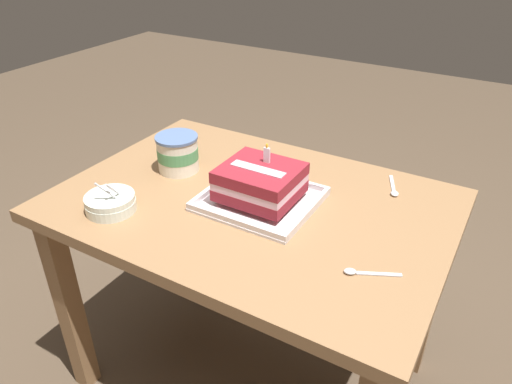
{
  "coord_description": "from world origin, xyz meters",
  "views": [
    {
      "loc": [
        0.59,
        -0.98,
        1.43
      ],
      "look_at": [
        0.01,
        0.0,
        0.75
      ],
      "focal_mm": 33.68,
      "sensor_mm": 36.0,
      "label": 1
    }
  ],
  "objects_px": {
    "ice_cream_tub": "(178,153)",
    "serving_spoon_by_bowls": "(359,272)",
    "birthday_cake": "(260,181)",
    "foil_tray": "(260,200)",
    "serving_spoon_near_tray": "(394,190)",
    "bowl_stack": "(110,203)"
  },
  "relations": [
    {
      "from": "ice_cream_tub",
      "to": "serving_spoon_by_bowls",
      "type": "height_order",
      "value": "ice_cream_tub"
    },
    {
      "from": "birthday_cake",
      "to": "serving_spoon_by_bowls",
      "type": "distance_m",
      "value": 0.38
    },
    {
      "from": "ice_cream_tub",
      "to": "foil_tray",
      "type": "bearing_deg",
      "value": -7.25
    },
    {
      "from": "foil_tray",
      "to": "serving_spoon_near_tray",
      "type": "xyz_separation_m",
      "value": [
        0.3,
        0.25,
        -0.0
      ]
    },
    {
      "from": "foil_tray",
      "to": "serving_spoon_near_tray",
      "type": "distance_m",
      "value": 0.39
    },
    {
      "from": "serving_spoon_by_bowls",
      "to": "bowl_stack",
      "type": "bearing_deg",
      "value": -172.49
    },
    {
      "from": "birthday_cake",
      "to": "serving_spoon_near_tray",
      "type": "distance_m",
      "value": 0.4
    },
    {
      "from": "bowl_stack",
      "to": "ice_cream_tub",
      "type": "distance_m",
      "value": 0.28
    },
    {
      "from": "bowl_stack",
      "to": "serving_spoon_near_tray",
      "type": "xyz_separation_m",
      "value": [
        0.63,
        0.48,
        -0.02
      ]
    },
    {
      "from": "birthday_cake",
      "to": "ice_cream_tub",
      "type": "bearing_deg",
      "value": 172.75
    },
    {
      "from": "birthday_cake",
      "to": "bowl_stack",
      "type": "height_order",
      "value": "birthday_cake"
    },
    {
      "from": "serving_spoon_near_tray",
      "to": "serving_spoon_by_bowls",
      "type": "height_order",
      "value": "same"
    },
    {
      "from": "serving_spoon_near_tray",
      "to": "serving_spoon_by_bowls",
      "type": "xyz_separation_m",
      "value": [
        0.04,
        -0.4,
        -0.0
      ]
    },
    {
      "from": "bowl_stack",
      "to": "ice_cream_tub",
      "type": "bearing_deg",
      "value": 87.51
    },
    {
      "from": "bowl_stack",
      "to": "serving_spoon_near_tray",
      "type": "bearing_deg",
      "value": 37.37
    },
    {
      "from": "serving_spoon_by_bowls",
      "to": "ice_cream_tub",
      "type": "bearing_deg",
      "value": 163.9
    },
    {
      "from": "foil_tray",
      "to": "bowl_stack",
      "type": "xyz_separation_m",
      "value": [
        -0.33,
        -0.24,
        0.02
      ]
    },
    {
      "from": "foil_tray",
      "to": "serving_spoon_by_bowls",
      "type": "distance_m",
      "value": 0.37
    },
    {
      "from": "foil_tray",
      "to": "ice_cream_tub",
      "type": "height_order",
      "value": "ice_cream_tub"
    },
    {
      "from": "ice_cream_tub",
      "to": "serving_spoon_by_bowls",
      "type": "bearing_deg",
      "value": -16.1
    },
    {
      "from": "foil_tray",
      "to": "bowl_stack",
      "type": "distance_m",
      "value": 0.41
    },
    {
      "from": "foil_tray",
      "to": "birthday_cake",
      "type": "xyz_separation_m",
      "value": [
        0.0,
        -0.0,
        0.06
      ]
    }
  ]
}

